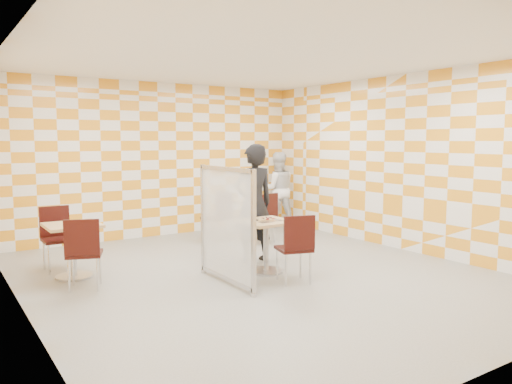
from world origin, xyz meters
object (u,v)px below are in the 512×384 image
partition (226,225)px  sport_bottle (239,194)px  chair_empty_far (57,233)px  man_white (277,189)px  man_dark (254,203)px  soda_bottle (248,193)px  second_table (246,211)px  chair_second_front (265,214)px  main_table (266,237)px  chair_main_front (296,243)px  chair_empty_near (83,248)px  empty_table (73,241)px  chair_second_side (220,212)px

partition → sport_bottle: size_ratio=7.75×
chair_empty_far → sport_bottle: size_ratio=4.62×
partition → man_white: (3.14, 3.19, 0.02)m
chair_empty_far → man_dark: (2.65, -1.21, 0.37)m
soda_bottle → man_white: bearing=28.5°
man_dark → soda_bottle: 2.03m
second_table → chair_empty_far: size_ratio=0.81×
second_table → chair_second_front: (-0.02, -0.69, 0.04)m
main_table → sport_bottle: sport_bottle is taller
chair_main_front → chair_empty_near: same height
empty_table → chair_second_side: 3.08m
second_table → chair_second_front: 0.69m
chair_main_front → chair_empty_near: 2.70m
chair_empty_near → soda_bottle: bearing=26.8°
chair_empty_near → sport_bottle: size_ratio=4.62×
main_table → chair_main_front: (-0.01, -0.71, 0.04)m
man_white → empty_table: bearing=42.3°
second_table → man_white: (1.22, 0.65, 0.31)m
man_dark → soda_bottle: (1.03, 1.75, -0.06)m
chair_second_side → partition: bearing=-117.7°
man_dark → chair_empty_far: bearing=-21.2°
chair_main_front → chair_second_side: bearing=79.9°
chair_second_front → chair_second_side: 0.86m
empty_table → sport_bottle: (3.42, 1.19, 0.33)m
chair_second_front → chair_empty_far: size_ratio=1.00×
chair_second_front → man_white: man_white is taller
chair_second_front → man_dark: 1.45m
main_table → man_white: size_ratio=0.46×
main_table → man_white: man_white is taller
empty_table → main_table: bearing=-27.5°
sport_bottle → main_table: bearing=-113.3°
chair_main_front → man_white: size_ratio=0.57×
chair_second_side → man_dark: man_dark is taller
chair_second_front → chair_second_side: same height
second_table → chair_second_side: (-0.62, -0.07, 0.04)m
partition → chair_empty_near: bearing=156.0°
empty_table → sport_bottle: 3.63m
main_table → sport_bottle: 2.66m
chair_main_front → partition: (-0.76, 0.51, 0.25)m
second_table → chair_main_front: 3.26m
empty_table → chair_empty_near: size_ratio=0.81×
main_table → man_dark: (0.19, 0.61, 0.41)m
chair_empty_far → man_white: man_white is taller
partition → man_white: 4.48m
chair_second_front → sport_bottle: (-0.08, 0.77, 0.29)m
chair_empty_near → soda_bottle: (3.63, 1.83, 0.31)m
main_table → soda_bottle: 2.68m
chair_empty_near → chair_empty_far: 1.29m
main_table → chair_empty_far: bearing=143.5°
empty_table → chair_empty_near: (-0.04, -0.70, 0.04)m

